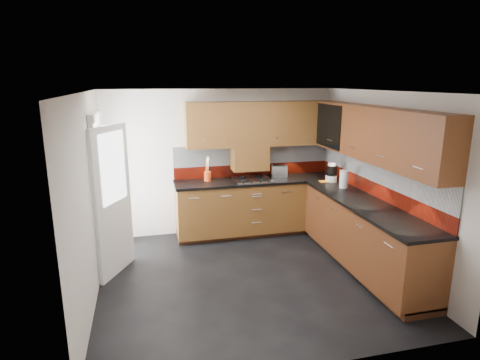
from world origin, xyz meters
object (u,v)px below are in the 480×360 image
object	(u,v)px
utensil_pot	(208,175)
toaster	(279,171)
gas_hob	(252,179)
food_processor	(331,173)

from	to	relation	value
utensil_pot	toaster	bearing A→B (deg)	0.91
gas_hob	utensil_pot	xyz separation A→B (m)	(-0.72, 0.14, 0.08)
gas_hob	toaster	world-z (taller)	toaster
gas_hob	food_processor	bearing A→B (deg)	-17.73
utensil_pot	food_processor	xyz separation A→B (m)	(1.93, -0.53, 0.04)
utensil_pot	toaster	distance (m)	1.24
food_processor	utensil_pot	bearing A→B (deg)	164.71
utensil_pot	toaster	size ratio (longest dim) A/B	1.42
gas_hob	toaster	distance (m)	0.55
gas_hob	utensil_pot	world-z (taller)	utensil_pot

